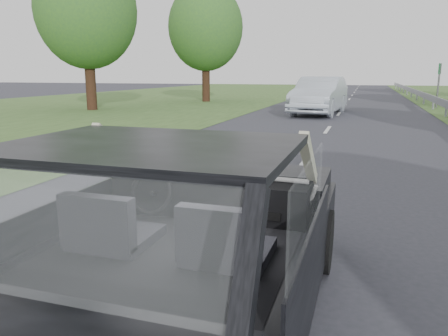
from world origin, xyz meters
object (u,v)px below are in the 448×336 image
Objects in this scene: subject_car at (182,237)px; other_car at (319,96)px; highway_sign at (438,86)px; cat at (244,168)px.

other_car reaches higher than subject_car.
highway_sign is (4.75, 23.37, 0.44)m from subject_car.
subject_car is 23.85m from highway_sign.
highway_sign reaches higher than subject_car.
other_car reaches higher than cat.
subject_car is at bearing -113.10° from cat.
highway_sign is at bearing 50.74° from other_car.
highway_sign is (4.49, 22.71, 0.08)m from cat.
subject_car is 0.80m from cat.
subject_car is 17.69m from other_car.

